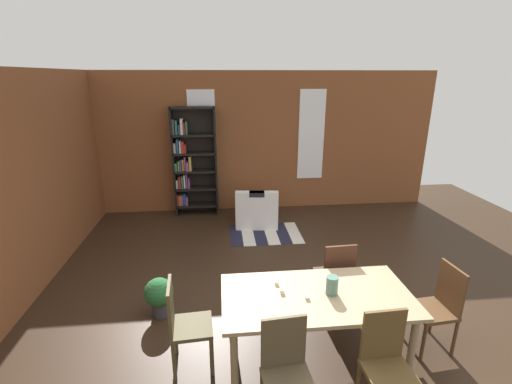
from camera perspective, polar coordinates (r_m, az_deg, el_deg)
name	(u,v)px	position (r m, az deg, el deg)	size (l,w,h in m)	color
ground_plane	(297,337)	(4.35, 6.52, -22.10)	(10.83, 10.83, 0.00)	#312115
back_wall_brick	(257,142)	(7.62, 0.22, 7.96)	(7.54, 0.12, 2.90)	brown
window_pane_0	(203,137)	(7.49, -8.56, 8.71)	(0.55, 0.02, 1.89)	white
window_pane_1	(311,135)	(7.73, 8.84, 8.99)	(0.55, 0.02, 1.89)	white
dining_table	(317,301)	(3.77, 9.67, -16.86)	(1.89, 0.95, 0.73)	#99815F
vase_on_table	(332,285)	(3.71, 12.07, -14.41)	(0.12, 0.12, 0.19)	#4C7266
tealight_candle_0	(277,283)	(3.82, 3.36, -14.38)	(0.04, 0.04, 0.04)	silver
tealight_candle_1	(282,291)	(3.69, 4.24, -15.61)	(0.04, 0.04, 0.04)	silver
tealight_candle_2	(308,298)	(3.64, 8.26, -16.41)	(0.04, 0.04, 0.03)	silver
dining_chair_near_left	(286,371)	(3.25, 4.90, -26.67)	(0.43, 0.43, 0.95)	#4D402A
dining_chair_far_right	(335,274)	(4.52, 12.59, -12.73)	(0.42, 0.42, 0.95)	#3C2115
dining_chair_near_right	(387,363)	(3.48, 20.23, -24.29)	(0.42, 0.42, 0.95)	brown
dining_chair_head_left	(184,322)	(3.76, -11.49, -19.76)	(0.43, 0.43, 0.95)	#4A4026
dining_chair_head_right	(438,305)	(4.36, 27.18, -15.76)	(0.43, 0.43, 0.95)	#50331C
bookshelf_tall	(192,161)	(7.42, -10.24, 4.85)	(0.89, 0.31, 2.23)	black
armchair_white	(257,210)	(7.00, 0.13, -2.95)	(0.88, 0.88, 0.75)	white
potted_plant_by_shelf	(159,295)	(4.61, -15.25, -15.60)	(0.35, 0.35, 0.50)	#333338
striped_rug	(265,234)	(6.66, 1.50, -6.68)	(1.30, 0.95, 0.01)	#1E1E33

